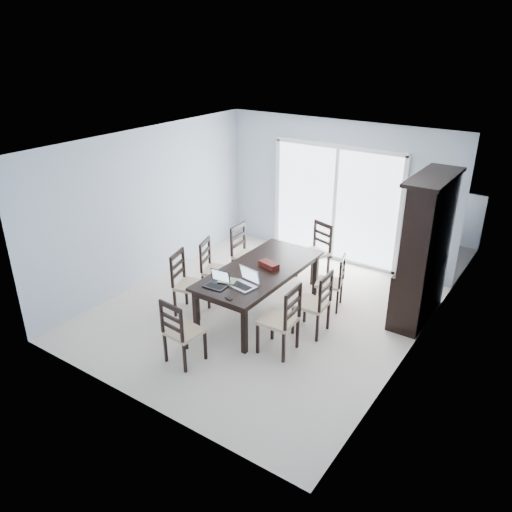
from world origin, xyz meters
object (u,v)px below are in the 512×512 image
object	(u,v)px
chair_left_near	(185,276)
laptop_silver	(242,283)
chair_end_near	(178,326)
laptop_dark	(216,283)
chair_left_mid	(212,262)
game_box	(269,265)
dining_table	(260,273)
china_hutch	(425,252)
chair_left_far	(244,247)
chair_right_far	(335,277)
chair_end_far	(318,245)
chair_right_mid	(318,297)
cell_phone	(229,298)
chair_right_near	(285,313)
hot_tub	(341,211)

from	to	relation	value
chair_left_near	laptop_silver	world-z (taller)	chair_left_near
chair_end_near	laptop_dark	world-z (taller)	chair_end_near
chair_left_mid	game_box	size ratio (longest dim) A/B	3.63
dining_table	chair_left_mid	xyz separation A→B (m)	(-0.95, 0.03, -0.08)
chair_end_near	game_box	bearing A→B (deg)	88.73
chair_left_near	game_box	size ratio (longest dim) A/B	3.73
china_hutch	chair_left_far	world-z (taller)	china_hutch
chair_left_mid	chair_end_near	size ratio (longest dim) A/B	1.03
china_hutch	laptop_dark	bearing A→B (deg)	-136.74
chair_right_far	chair_end_far	distance (m)	1.12
chair_left_mid	chair_right_mid	bearing A→B (deg)	69.71
chair_left_mid	laptop_dark	bearing A→B (deg)	23.32
dining_table	chair_right_mid	world-z (taller)	chair_right_mid
chair_right_mid	china_hutch	bearing A→B (deg)	-41.52
china_hutch	cell_phone	world-z (taller)	china_hutch
dining_table	chair_end_near	distance (m)	1.68
chair_left_near	cell_phone	size ratio (longest dim) A/B	10.14
chair_right_near	dining_table	bearing A→B (deg)	48.13
game_box	china_hutch	bearing A→B (deg)	30.15
china_hutch	chair_left_far	xyz separation A→B (m)	(-2.88, -0.48, -0.46)
chair_left_near	laptop_silver	size ratio (longest dim) A/B	2.85
chair_left_mid	laptop_silver	bearing A→B (deg)	40.10
chair_left_near	chair_right_near	size ratio (longest dim) A/B	0.98
china_hutch	hot_tub	distance (m)	3.46
chair_left_near	chair_right_far	size ratio (longest dim) A/B	1.12
dining_table	chair_left_far	xyz separation A→B (m)	(-0.85, 0.77, -0.06)
china_hutch	chair_right_near	bearing A→B (deg)	-120.79
china_hutch	chair_right_far	world-z (taller)	china_hutch
chair_right_far	laptop_silver	xyz separation A→B (m)	(-0.75, -1.40, 0.27)
chair_end_near	laptop_dark	size ratio (longest dim) A/B	3.36
chair_right_far	chair_end_near	distance (m)	2.64
laptop_dark	laptop_silver	distance (m)	0.37
chair_left_far	chair_end_near	size ratio (longest dim) A/B	1.07
chair_right_mid	chair_end_far	xyz separation A→B (m)	(-0.88, 1.64, 0.02)
laptop_silver	china_hutch	bearing A→B (deg)	54.17
dining_table	laptop_dark	world-z (taller)	laptop_dark
chair_left_near	chair_right_near	world-z (taller)	chair_right_near
laptop_silver	chair_end_far	bearing A→B (deg)	99.55
chair_right_near	hot_tub	distance (m)	4.54
chair_left_mid	hot_tub	distance (m)	3.68
chair_left_mid	chair_left_far	distance (m)	0.75
laptop_silver	cell_phone	size ratio (longest dim) A/B	3.56
china_hutch	chair_end_near	distance (m)	3.66
chair_right_mid	laptop_silver	distance (m)	1.08
dining_table	china_hutch	world-z (taller)	china_hutch
chair_end_far	hot_tub	distance (m)	2.12
laptop_silver	cell_phone	world-z (taller)	laptop_silver
chair_left_near	hot_tub	xyz separation A→B (m)	(0.56, 4.28, -0.08)
chair_right_near	chair_right_mid	world-z (taller)	chair_right_near
dining_table	chair_left_mid	distance (m)	0.96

